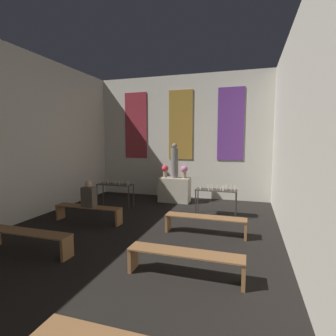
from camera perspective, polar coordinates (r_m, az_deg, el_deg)
wall_back at (r=10.34m, az=2.87°, el=6.86°), size 6.99×0.16×4.73m
wall_right at (r=4.17m, az=29.42°, el=6.73°), size 0.12×12.00×4.73m
altar at (r=9.61m, az=1.42°, el=-4.75°), size 1.12×0.56×0.89m
statue at (r=9.47m, az=1.44°, el=1.36°), size 0.27×0.27×1.25m
flower_vase_left at (r=9.60m, az=-0.66°, el=-0.38°), size 0.25×0.25×0.46m
flower_vase_right at (r=9.41m, az=3.57°, el=-0.53°), size 0.25×0.25×0.46m
candle_rack_left at (r=8.94m, az=-11.41°, el=-4.13°), size 1.21×0.44×0.99m
candle_rack_right at (r=7.92m, az=10.46°, el=-5.43°), size 1.21×0.44×0.99m
pew_third_left at (r=6.11m, az=-28.21°, el=-13.13°), size 1.92×0.36×0.44m
pew_third_right at (r=4.55m, az=3.69°, el=-19.13°), size 1.92×0.36×0.44m
pew_back_left at (r=7.63m, az=-16.95°, el=-8.85°), size 1.92×0.36×0.44m
pew_back_right at (r=6.45m, az=8.11°, el=-11.42°), size 1.92×0.36×0.44m
person_seated at (r=7.52m, az=-16.88°, el=-5.69°), size 0.36×0.24×0.72m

